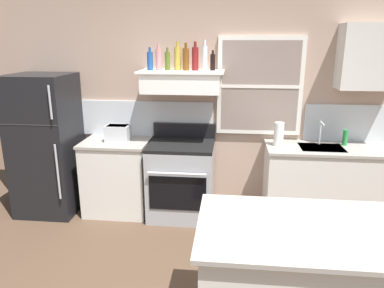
# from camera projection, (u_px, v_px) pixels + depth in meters

# --- Properties ---
(back_wall) EXTENTS (5.40, 0.11, 2.70)m
(back_wall) POSITION_uv_depth(u_px,v_px,m) (208.00, 101.00, 4.42)
(back_wall) COLOR tan
(back_wall) RESTS_ON ground_plane
(refrigerator) EXTENTS (0.70, 0.72, 1.70)m
(refrigerator) POSITION_uv_depth(u_px,v_px,m) (46.00, 145.00, 4.39)
(refrigerator) COLOR black
(refrigerator) RESTS_ON ground_plane
(counter_left_of_stove) EXTENTS (0.79, 0.63, 0.91)m
(counter_left_of_stove) POSITION_uv_depth(u_px,v_px,m) (118.00, 176.00, 4.47)
(counter_left_of_stove) COLOR silver
(counter_left_of_stove) RESTS_ON ground_plane
(toaster) EXTENTS (0.30, 0.20, 0.19)m
(toaster) POSITION_uv_depth(u_px,v_px,m) (118.00, 133.00, 4.32)
(toaster) COLOR silver
(toaster) RESTS_ON counter_left_of_stove
(stove_range) EXTENTS (0.76, 0.69, 1.09)m
(stove_range) POSITION_uv_depth(u_px,v_px,m) (181.00, 179.00, 4.35)
(stove_range) COLOR #9EA0A5
(stove_range) RESTS_ON ground_plane
(range_hood_shelf) EXTENTS (0.96, 0.52, 0.24)m
(range_hood_shelf) POSITION_uv_depth(u_px,v_px,m) (182.00, 81.00, 4.12)
(range_hood_shelf) COLOR white
(bottle_blue_liqueur) EXTENTS (0.07, 0.07, 0.25)m
(bottle_blue_liqueur) POSITION_uv_depth(u_px,v_px,m) (150.00, 61.00, 4.07)
(bottle_blue_liqueur) COLOR #1E478C
(bottle_blue_liqueur) RESTS_ON range_hood_shelf
(bottle_rose_pink) EXTENTS (0.07, 0.07, 0.30)m
(bottle_rose_pink) POSITION_uv_depth(u_px,v_px,m) (159.00, 59.00, 4.07)
(bottle_rose_pink) COLOR #C67F84
(bottle_rose_pink) RESTS_ON range_hood_shelf
(bottle_olive_oil_square) EXTENTS (0.06, 0.06, 0.25)m
(bottle_olive_oil_square) POSITION_uv_depth(u_px,v_px,m) (167.00, 61.00, 4.07)
(bottle_olive_oil_square) COLOR #4C601E
(bottle_olive_oil_square) RESTS_ON range_hood_shelf
(bottle_champagne_gold_foil) EXTENTS (0.08, 0.08, 0.32)m
(bottle_champagne_gold_foil) POSITION_uv_depth(u_px,v_px,m) (178.00, 58.00, 4.09)
(bottle_champagne_gold_foil) COLOR #B29333
(bottle_champagne_gold_foil) RESTS_ON range_hood_shelf
(bottle_amber_wine) EXTENTS (0.07, 0.07, 0.30)m
(bottle_amber_wine) POSITION_uv_depth(u_px,v_px,m) (186.00, 59.00, 4.05)
(bottle_amber_wine) COLOR brown
(bottle_amber_wine) RESTS_ON range_hood_shelf
(bottle_red_label_wine) EXTENTS (0.07, 0.07, 0.32)m
(bottle_red_label_wine) POSITION_uv_depth(u_px,v_px,m) (195.00, 58.00, 4.05)
(bottle_red_label_wine) COLOR maroon
(bottle_red_label_wine) RESTS_ON range_hood_shelf
(bottle_clear_tall) EXTENTS (0.06, 0.06, 0.33)m
(bottle_clear_tall) POSITION_uv_depth(u_px,v_px,m) (205.00, 58.00, 3.99)
(bottle_clear_tall) COLOR silver
(bottle_clear_tall) RESTS_ON range_hood_shelf
(bottle_balsamic_dark) EXTENTS (0.06, 0.06, 0.22)m
(bottle_balsamic_dark) POSITION_uv_depth(u_px,v_px,m) (213.00, 62.00, 4.05)
(bottle_balsamic_dark) COLOR black
(bottle_balsamic_dark) RESTS_ON range_hood_shelf
(counter_right_with_sink) EXTENTS (1.43, 0.63, 0.91)m
(counter_right_with_sink) POSITION_uv_depth(u_px,v_px,m) (326.00, 184.00, 4.21)
(counter_right_with_sink) COLOR silver
(counter_right_with_sink) RESTS_ON ground_plane
(sink_faucet) EXTENTS (0.03, 0.17, 0.28)m
(sink_faucet) POSITION_uv_depth(u_px,v_px,m) (321.00, 130.00, 4.14)
(sink_faucet) COLOR silver
(sink_faucet) RESTS_ON counter_right_with_sink
(paper_towel_roll) EXTENTS (0.11, 0.11, 0.27)m
(paper_towel_roll) POSITION_uv_depth(u_px,v_px,m) (279.00, 134.00, 4.11)
(paper_towel_roll) COLOR white
(paper_towel_roll) RESTS_ON counter_right_with_sink
(dish_soap_bottle) EXTENTS (0.06, 0.06, 0.18)m
(dish_soap_bottle) POSITION_uv_depth(u_px,v_px,m) (345.00, 138.00, 4.14)
(dish_soap_bottle) COLOR #268C3F
(dish_soap_bottle) RESTS_ON counter_right_with_sink
(kitchen_island) EXTENTS (1.40, 0.90, 0.91)m
(kitchen_island) POSITION_uv_depth(u_px,v_px,m) (300.00, 287.00, 2.46)
(kitchen_island) COLOR silver
(kitchen_island) RESTS_ON ground_plane
(upper_cabinet_right) EXTENTS (0.64, 0.32, 0.70)m
(upper_cabinet_right) POSITION_uv_depth(u_px,v_px,m) (370.00, 57.00, 3.91)
(upper_cabinet_right) COLOR silver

